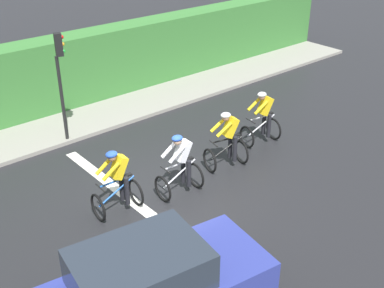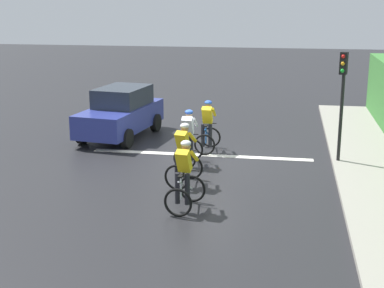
{
  "view_description": "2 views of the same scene",
  "coord_description": "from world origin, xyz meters",
  "px_view_note": "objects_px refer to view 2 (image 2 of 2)",
  "views": [
    {
      "loc": [
        8.3,
        -6.17,
        6.92
      ],
      "look_at": [
        -0.63,
        1.42,
        0.7
      ],
      "focal_mm": 45.77,
      "sensor_mm": 36.0,
      "label": 1
    },
    {
      "loc": [
        -2.65,
        16.18,
        4.85
      ],
      "look_at": [
        0.04,
        0.57,
        0.71
      ],
      "focal_mm": 52.81,
      "sensor_mm": 36.0,
      "label": 2
    }
  ],
  "objects_px": {
    "cyclist_second": "(184,156)",
    "traffic_light_near_crossing": "(342,91)",
    "cyclist_fourth": "(208,127)",
    "cyclist_mid": "(188,139)",
    "cyclist_lead": "(185,177)",
    "car_navy": "(121,113)"
  },
  "relations": [
    {
      "from": "cyclist_mid",
      "to": "traffic_light_near_crossing",
      "type": "bearing_deg",
      "value": -169.51
    },
    {
      "from": "car_navy",
      "to": "traffic_light_near_crossing",
      "type": "distance_m",
      "value": 7.81
    },
    {
      "from": "cyclist_fourth",
      "to": "car_navy",
      "type": "relative_size",
      "value": 0.39
    },
    {
      "from": "cyclist_mid",
      "to": "car_navy",
      "type": "bearing_deg",
      "value": -45.85
    },
    {
      "from": "cyclist_lead",
      "to": "cyclist_mid",
      "type": "distance_m",
      "value": 3.63
    },
    {
      "from": "cyclist_second",
      "to": "car_navy",
      "type": "distance_m",
      "value": 5.81
    },
    {
      "from": "cyclist_fourth",
      "to": "car_navy",
      "type": "xyz_separation_m",
      "value": [
        3.32,
        -1.45,
        0.08
      ]
    },
    {
      "from": "cyclist_lead",
      "to": "car_navy",
      "type": "relative_size",
      "value": 0.39
    },
    {
      "from": "cyclist_second",
      "to": "cyclist_mid",
      "type": "height_order",
      "value": "same"
    },
    {
      "from": "car_navy",
      "to": "traffic_light_near_crossing",
      "type": "xyz_separation_m",
      "value": [
        -7.35,
        2.26,
        1.35
      ]
    },
    {
      "from": "cyclist_fourth",
      "to": "traffic_light_near_crossing",
      "type": "bearing_deg",
      "value": 168.72
    },
    {
      "from": "cyclist_second",
      "to": "traffic_light_near_crossing",
      "type": "height_order",
      "value": "traffic_light_near_crossing"
    },
    {
      "from": "cyclist_lead",
      "to": "cyclist_second",
      "type": "relative_size",
      "value": 1.0
    },
    {
      "from": "traffic_light_near_crossing",
      "to": "cyclist_mid",
      "type": "bearing_deg",
      "value": 10.49
    },
    {
      "from": "cyclist_second",
      "to": "traffic_light_near_crossing",
      "type": "distance_m",
      "value": 5.13
    },
    {
      "from": "cyclist_fourth",
      "to": "traffic_light_near_crossing",
      "type": "height_order",
      "value": "traffic_light_near_crossing"
    },
    {
      "from": "cyclist_lead",
      "to": "cyclist_fourth",
      "type": "xyz_separation_m",
      "value": [
        0.22,
        -5.2,
        0.0
      ]
    },
    {
      "from": "traffic_light_near_crossing",
      "to": "cyclist_lead",
      "type": "bearing_deg",
      "value": 49.04
    },
    {
      "from": "cyclist_second",
      "to": "cyclist_mid",
      "type": "bearing_deg",
      "value": -83.84
    },
    {
      "from": "cyclist_lead",
      "to": "cyclist_mid",
      "type": "xyz_separation_m",
      "value": [
        0.56,
        -3.59,
        0.0
      ]
    },
    {
      "from": "cyclist_lead",
      "to": "cyclist_fourth",
      "type": "height_order",
      "value": "same"
    },
    {
      "from": "cyclist_lead",
      "to": "cyclist_second",
      "type": "distance_m",
      "value": 1.82
    }
  ]
}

